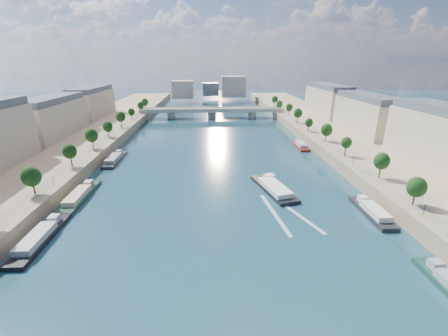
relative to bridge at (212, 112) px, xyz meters
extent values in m
plane|color=#0C2838|center=(0.00, -116.35, -5.08)|extent=(700.00, 700.00, 0.00)
cube|color=#9E8460|center=(-72.00, -116.35, -2.58)|extent=(44.00, 520.00, 5.00)
cube|color=#9E8460|center=(72.00, -116.35, -2.58)|extent=(44.00, 520.00, 5.00)
cube|color=gray|center=(-57.00, -116.35, -0.03)|extent=(14.00, 520.00, 0.10)
cube|color=gray|center=(57.00, -116.35, -0.03)|extent=(14.00, 520.00, 0.10)
cylinder|color=#382B1E|center=(-55.00, -150.35, 1.83)|extent=(0.50, 0.50, 3.82)
ellipsoid|color=#113312|center=(-55.00, -150.35, 5.42)|extent=(4.80, 4.80, 5.52)
cylinder|color=#382B1E|center=(-55.00, -126.35, 1.83)|extent=(0.50, 0.50, 3.82)
ellipsoid|color=#113312|center=(-55.00, -126.35, 5.42)|extent=(4.80, 4.80, 5.52)
cylinder|color=#382B1E|center=(-55.00, -102.35, 1.83)|extent=(0.50, 0.50, 3.82)
ellipsoid|color=#113312|center=(-55.00, -102.35, 5.42)|extent=(4.80, 4.80, 5.52)
cylinder|color=#382B1E|center=(-55.00, -78.35, 1.83)|extent=(0.50, 0.50, 3.82)
ellipsoid|color=#113312|center=(-55.00, -78.35, 5.42)|extent=(4.80, 4.80, 5.52)
cylinder|color=#382B1E|center=(-55.00, -54.35, 1.83)|extent=(0.50, 0.50, 3.82)
ellipsoid|color=#113312|center=(-55.00, -54.35, 5.42)|extent=(4.80, 4.80, 5.52)
cylinder|color=#382B1E|center=(-55.00, -30.35, 1.83)|extent=(0.50, 0.50, 3.82)
ellipsoid|color=#113312|center=(-55.00, -30.35, 5.42)|extent=(4.80, 4.80, 5.52)
cylinder|color=#382B1E|center=(-55.00, -6.35, 1.83)|extent=(0.50, 0.50, 3.82)
ellipsoid|color=#113312|center=(-55.00, -6.35, 5.42)|extent=(4.80, 4.80, 5.52)
cylinder|color=#382B1E|center=(-55.00, 17.65, 1.83)|extent=(0.50, 0.50, 3.82)
ellipsoid|color=#113312|center=(-55.00, 17.65, 5.42)|extent=(4.80, 4.80, 5.52)
cylinder|color=#382B1E|center=(55.00, -166.35, 1.83)|extent=(0.50, 0.50, 3.82)
ellipsoid|color=#113312|center=(55.00, -166.35, 5.42)|extent=(4.80, 4.80, 5.52)
cylinder|color=#382B1E|center=(55.00, -142.35, 1.83)|extent=(0.50, 0.50, 3.82)
ellipsoid|color=#113312|center=(55.00, -142.35, 5.42)|extent=(4.80, 4.80, 5.52)
cylinder|color=#382B1E|center=(55.00, -118.35, 1.83)|extent=(0.50, 0.50, 3.82)
ellipsoid|color=#113312|center=(55.00, -118.35, 5.42)|extent=(4.80, 4.80, 5.52)
cylinder|color=#382B1E|center=(55.00, -94.35, 1.83)|extent=(0.50, 0.50, 3.82)
ellipsoid|color=#113312|center=(55.00, -94.35, 5.42)|extent=(4.80, 4.80, 5.52)
cylinder|color=#382B1E|center=(55.00, -70.35, 1.83)|extent=(0.50, 0.50, 3.82)
ellipsoid|color=#113312|center=(55.00, -70.35, 5.42)|extent=(4.80, 4.80, 5.52)
cylinder|color=#382B1E|center=(55.00, -46.35, 1.83)|extent=(0.50, 0.50, 3.82)
ellipsoid|color=#113312|center=(55.00, -46.35, 5.42)|extent=(4.80, 4.80, 5.52)
cylinder|color=#382B1E|center=(55.00, -22.35, 1.83)|extent=(0.50, 0.50, 3.82)
ellipsoid|color=#113312|center=(55.00, -22.35, 5.42)|extent=(4.80, 4.80, 5.52)
cylinder|color=#382B1E|center=(55.00, 1.65, 1.83)|extent=(0.50, 0.50, 3.82)
ellipsoid|color=#113312|center=(55.00, 1.65, 5.42)|extent=(4.80, 4.80, 5.52)
cylinder|color=#382B1E|center=(55.00, 25.65, 1.83)|extent=(0.50, 0.50, 3.82)
ellipsoid|color=#113312|center=(55.00, 25.65, 5.42)|extent=(4.80, 4.80, 5.52)
cylinder|color=black|center=(-52.50, -146.35, 1.92)|extent=(0.14, 0.14, 4.00)
sphere|color=#FFE5B2|center=(-52.50, -146.35, 4.02)|extent=(0.36, 0.36, 0.36)
cylinder|color=black|center=(-52.50, -106.35, 1.92)|extent=(0.14, 0.14, 4.00)
sphere|color=#FFE5B2|center=(-52.50, -106.35, 4.02)|extent=(0.36, 0.36, 0.36)
cylinder|color=black|center=(-52.50, -66.35, 1.92)|extent=(0.14, 0.14, 4.00)
sphere|color=#FFE5B2|center=(-52.50, -66.35, 4.02)|extent=(0.36, 0.36, 0.36)
cylinder|color=black|center=(-52.50, -26.35, 1.92)|extent=(0.14, 0.14, 4.00)
sphere|color=#FFE5B2|center=(-52.50, -26.35, 4.02)|extent=(0.36, 0.36, 0.36)
cylinder|color=black|center=(52.50, -171.35, 1.92)|extent=(0.14, 0.14, 4.00)
sphere|color=#FFE5B2|center=(52.50, -171.35, 4.02)|extent=(0.36, 0.36, 0.36)
cylinder|color=black|center=(52.50, -131.35, 1.92)|extent=(0.14, 0.14, 4.00)
sphere|color=#FFE5B2|center=(52.50, -131.35, 4.02)|extent=(0.36, 0.36, 0.36)
cylinder|color=black|center=(52.50, -91.35, 1.92)|extent=(0.14, 0.14, 4.00)
sphere|color=#FFE5B2|center=(52.50, -91.35, 4.02)|extent=(0.36, 0.36, 0.36)
cylinder|color=black|center=(52.50, -51.35, 1.92)|extent=(0.14, 0.14, 4.00)
sphere|color=#FFE5B2|center=(52.50, -51.35, 4.02)|extent=(0.36, 0.36, 0.36)
cylinder|color=black|center=(52.50, -11.35, 1.92)|extent=(0.14, 0.14, 4.00)
sphere|color=#FFE5B2|center=(52.50, -11.35, 4.02)|extent=(0.36, 0.36, 0.36)
cube|color=#BAA78F|center=(-85.00, -75.35, 9.92)|extent=(16.00, 52.00, 20.00)
cube|color=#474C54|center=(-85.00, -75.35, 21.52)|extent=(14.72, 50.44, 3.20)
cube|color=#BAA78F|center=(-85.00, -17.35, 9.92)|extent=(16.00, 52.00, 20.00)
cube|color=#474C54|center=(-85.00, -17.35, 21.52)|extent=(14.72, 50.44, 3.20)
cube|color=#BAA78F|center=(85.00, -133.35, 9.92)|extent=(16.00, 52.00, 20.00)
cube|color=#BAA78F|center=(85.00, -75.35, 9.92)|extent=(16.00, 52.00, 20.00)
cube|color=#474C54|center=(85.00, -75.35, 21.52)|extent=(14.72, 50.44, 3.20)
cube|color=#BAA78F|center=(85.00, -17.35, 9.92)|extent=(16.00, 52.00, 20.00)
cube|color=#474C54|center=(85.00, -17.35, 21.52)|extent=(14.72, 50.44, 3.20)
cube|color=#BAA78F|center=(-30.00, 93.65, 8.92)|extent=(22.00, 18.00, 18.00)
cube|color=#BAA78F|center=(25.00, 103.65, 10.92)|extent=(26.00, 20.00, 22.00)
cube|color=#474C54|center=(0.00, 118.65, 6.92)|extent=(18.00, 16.00, 14.00)
cube|color=#C1B79E|center=(0.00, 0.00, 1.12)|extent=(112.00, 11.00, 2.20)
cube|color=#C1B79E|center=(0.00, -5.00, 2.62)|extent=(112.00, 0.80, 0.90)
cube|color=#C1B79E|center=(0.00, 5.00, 2.62)|extent=(112.00, 0.80, 0.90)
cylinder|color=#C1B79E|center=(-32.00, 0.00, -2.58)|extent=(6.40, 6.40, 5.00)
cylinder|color=#C1B79E|center=(0.00, 0.00, -2.58)|extent=(6.40, 6.40, 5.00)
cylinder|color=#C1B79E|center=(32.00, 0.00, -2.58)|extent=(6.40, 6.40, 5.00)
cube|color=#C1B79E|center=(-52.00, 0.00, -2.58)|extent=(6.00, 12.00, 5.00)
cube|color=#C1B79E|center=(52.00, 0.00, -2.58)|extent=(6.00, 12.00, 5.00)
cube|color=black|center=(19.89, -141.54, -4.79)|extent=(13.13, 26.03, 1.79)
cube|color=white|center=(19.89, -143.55, -3.09)|extent=(9.71, 17.22, 1.61)
cube|color=white|center=(19.89, -134.03, -3.00)|extent=(4.21, 3.80, 1.80)
cube|color=silver|center=(16.69, -158.54, -5.06)|extent=(4.51, 25.94, 0.04)
cube|color=silver|center=(23.09, -158.54, -5.06)|extent=(10.57, 24.66, 0.04)
cube|color=black|center=(-45.50, -169.67, -4.78)|extent=(5.00, 24.43, 1.80)
cube|color=#B0B4BD|center=(-45.50, -171.63, -3.08)|extent=(4.10, 13.44, 1.60)
cube|color=#B0B4BD|center=(-45.50, -162.34, -2.98)|extent=(2.50, 2.93, 1.80)
cube|color=#183C28|center=(-45.50, -144.89, -4.78)|extent=(5.00, 25.85, 1.80)
cube|color=beige|center=(-45.50, -146.96, -3.08)|extent=(4.10, 14.21, 1.60)
cube|color=beige|center=(-45.50, -137.14, -2.98)|extent=(2.50, 3.10, 1.80)
cube|color=#242527|center=(-45.50, -105.76, -4.78)|extent=(5.00, 23.54, 1.80)
cube|color=#97959D|center=(-45.50, -107.65, -3.08)|extent=(4.10, 12.95, 1.60)
cube|color=#97959D|center=(-45.50, -98.70, -2.98)|extent=(2.50, 2.82, 1.80)
cube|color=#98979F|center=(45.50, -186.56, -2.98)|extent=(2.50, 2.32, 1.80)
cube|color=black|center=(45.50, -160.45, -4.78)|extent=(5.00, 20.45, 1.80)
cube|color=white|center=(45.50, -162.09, -3.08)|extent=(4.10, 11.25, 1.60)
cube|color=white|center=(45.50, -154.31, -2.98)|extent=(2.50, 2.45, 1.80)
cube|color=maroon|center=(45.50, -87.41, -4.78)|extent=(5.00, 17.70, 1.80)
cube|color=#A3A7AE|center=(45.50, -88.83, -3.08)|extent=(4.10, 9.73, 1.60)
cube|color=#A3A7AE|center=(45.50, -82.10, -2.98)|extent=(2.50, 2.12, 1.80)
camera|label=1|loc=(-2.32, -237.32, 38.04)|focal=24.00mm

